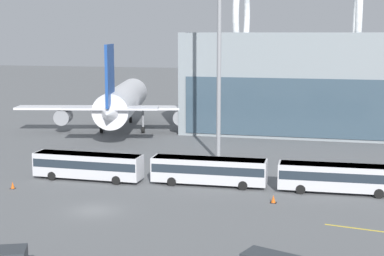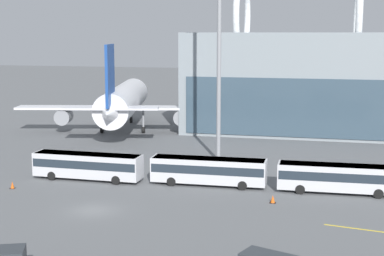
{
  "view_description": "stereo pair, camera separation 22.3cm",
  "coord_description": "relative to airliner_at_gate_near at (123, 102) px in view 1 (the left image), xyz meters",
  "views": [
    {
      "loc": [
        21.44,
        -49.85,
        16.61
      ],
      "look_at": [
        3.47,
        25.37,
        4.0
      ],
      "focal_mm": 55.0,
      "sensor_mm": 36.0,
      "label": 1
    },
    {
      "loc": [
        21.66,
        -49.8,
        16.61
      ],
      "look_at": [
        3.47,
        25.37,
        4.0
      ],
      "focal_mm": 55.0,
      "sensor_mm": 36.0,
      "label": 2
    }
  ],
  "objects": [
    {
      "name": "shuttle_bus_1",
      "position": [
        21.22,
        -30.85,
        -3.38
      ],
      "size": [
        12.65,
        2.85,
        3.03
      ],
      "rotation": [
        0.0,
        0.0,
        0.02
      ],
      "color": "silver",
      "rests_on": "ground_plane"
    },
    {
      "name": "traffic_cone_0",
      "position": [
        0.95,
        -37.1,
        -4.8
      ],
      "size": [
        0.55,
        0.55,
        0.77
      ],
      "color": "black",
      "rests_on": "ground_plane"
    },
    {
      "name": "traffic_cone_1",
      "position": [
        28.78,
        -35.95,
        -4.79
      ],
      "size": [
        0.62,
        0.62,
        0.78
      ],
      "color": "black",
      "rests_on": "ground_plane"
    },
    {
      "name": "ground_plane",
      "position": [
        12.54,
        -42.42,
        -5.18
      ],
      "size": [
        440.0,
        440.0,
        0.0
      ],
      "primitive_type": "plane",
      "color": "slate"
    },
    {
      "name": "floodlight_mast",
      "position": [
        19.85,
        -18.27,
        12.6
      ],
      "size": [
        2.1,
        2.1,
        29.81
      ],
      "color": "gray",
      "rests_on": "ground_plane"
    },
    {
      "name": "airliner_at_gate_near",
      "position": [
        0.0,
        0.0,
        0.0
      ],
      "size": [
        35.06,
        34.31,
        14.94
      ],
      "rotation": [
        0.0,
        0.0,
        1.79
      ],
      "color": "white",
      "rests_on": "ground_plane"
    },
    {
      "name": "shuttle_bus_0",
      "position": [
        7.36,
        -31.7,
        -3.38
      ],
      "size": [
        12.66,
        2.87,
        3.03
      ],
      "rotation": [
        0.0,
        0.0,
        -0.02
      ],
      "color": "silver",
      "rests_on": "ground_plane"
    },
    {
      "name": "shuttle_bus_2",
      "position": [
        35.09,
        -30.82,
        -3.38
      ],
      "size": [
        12.67,
        2.92,
        3.03
      ],
      "rotation": [
        0.0,
        0.0,
        0.03
      ],
      "color": "silver",
      "rests_on": "ground_plane"
    }
  ]
}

